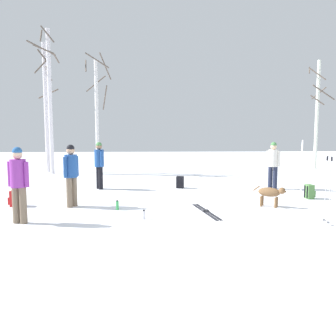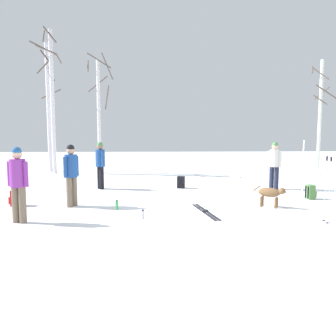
# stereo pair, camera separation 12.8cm
# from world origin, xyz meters

# --- Properties ---
(ground_plane) EXTENTS (60.00, 60.00, 0.00)m
(ground_plane) POSITION_xyz_m (0.00, 0.00, 0.00)
(ground_plane) COLOR white
(person_0) EXTENTS (0.50, 0.34, 1.72)m
(person_0) POSITION_xyz_m (-3.98, -0.24, 0.98)
(person_0) COLOR #72604C
(person_0) RESTS_ON ground_plane
(person_1) EXTENTS (0.34, 0.45, 1.72)m
(person_1) POSITION_xyz_m (-2.89, 4.35, 0.98)
(person_1) COLOR black
(person_1) RESTS_ON ground_plane
(person_2) EXTENTS (0.34, 0.45, 1.72)m
(person_2) POSITION_xyz_m (-3.20, 1.41, 0.98)
(person_2) COLOR #72604C
(person_2) RESTS_ON ground_plane
(person_3) EXTENTS (0.42, 0.38, 1.72)m
(person_3) POSITION_xyz_m (3.44, 4.03, 0.98)
(person_3) COLOR #1E2338
(person_3) RESTS_ON ground_plane
(dog) EXTENTS (0.78, 0.53, 0.57)m
(dog) POSITION_xyz_m (2.25, 1.07, 0.39)
(dog) COLOR brown
(dog) RESTS_ON ground_plane
(ski_pair_planted_0) EXTENTS (0.05, 0.19, 1.80)m
(ski_pair_planted_0) POSITION_xyz_m (4.30, 3.60, 0.89)
(ski_pair_planted_0) COLOR white
(ski_pair_planted_0) RESTS_ON ground_plane
(ski_pair_lying_0) EXTENTS (0.49, 1.81, 0.05)m
(ski_pair_lying_0) POSITION_xyz_m (0.38, 0.60, 0.01)
(ski_pair_lying_0) COLOR black
(ski_pair_lying_0) RESTS_ON ground_plane
(ski_poles_0) EXTENTS (0.07, 0.28, 1.51)m
(ski_poles_0) POSITION_xyz_m (2.86, -0.71, 0.81)
(ski_poles_0) COLOR #B2B2BC
(ski_poles_0) RESTS_ON ground_plane
(backpack_0) EXTENTS (0.30, 0.28, 0.44)m
(backpack_0) POSITION_xyz_m (3.89, 2.15, 0.21)
(backpack_0) COLOR #4C7F3F
(backpack_0) RESTS_ON ground_plane
(backpack_1) EXTENTS (0.31, 0.33, 0.44)m
(backpack_1) POSITION_xyz_m (0.07, 4.40, 0.21)
(backpack_1) COLOR black
(backpack_1) RESTS_ON ground_plane
(backpack_2) EXTENTS (0.30, 0.27, 0.44)m
(backpack_2) POSITION_xyz_m (-4.81, 1.57, 0.21)
(backpack_2) COLOR red
(backpack_2) RESTS_ON ground_plane
(water_bottle_0) EXTENTS (0.07, 0.07, 0.22)m
(water_bottle_0) POSITION_xyz_m (-1.20, -0.05, 0.10)
(water_bottle_0) COLOR silver
(water_bottle_0) RESTS_ON ground_plane
(water_bottle_1) EXTENTS (0.08, 0.08, 0.26)m
(water_bottle_1) POSITION_xyz_m (-1.92, 0.93, 0.12)
(water_bottle_1) COLOR green
(water_bottle_1) RESTS_ON ground_plane
(birch_tree_0) EXTENTS (1.37, 1.34, 6.71)m
(birch_tree_0) POSITION_xyz_m (-6.47, 10.17, 3.51)
(birch_tree_0) COLOR silver
(birch_tree_0) RESTS_ON ground_plane
(birch_tree_1) EXTENTS (1.07, 1.23, 7.18)m
(birch_tree_1) POSITION_xyz_m (-6.02, 9.32, 3.77)
(birch_tree_1) COLOR silver
(birch_tree_1) RESTS_ON ground_plane
(birch_tree_2) EXTENTS (1.31, 1.31, 5.85)m
(birch_tree_2) POSITION_xyz_m (-3.66, 9.11, 3.09)
(birch_tree_2) COLOR silver
(birch_tree_2) RESTS_ON ground_plane
(birch_tree_3) EXTENTS (1.34, 1.36, 6.14)m
(birch_tree_3) POSITION_xyz_m (8.48, 10.74, 3.24)
(birch_tree_3) COLOR silver
(birch_tree_3) RESTS_ON ground_plane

